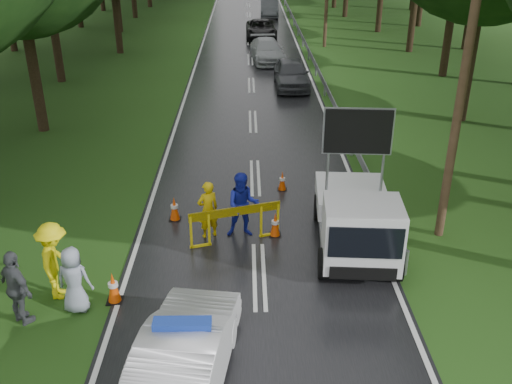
{
  "coord_description": "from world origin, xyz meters",
  "views": [
    {
      "loc": [
        -0.3,
        -12.07,
        8.24
      ],
      "look_at": [
        -0.04,
        2.2,
        1.3
      ],
      "focal_mm": 40.0,
      "sensor_mm": 36.0,
      "label": 1
    }
  ],
  "objects_px": {
    "barrier": "(235,216)",
    "queue_car_fourth": "(269,8)",
    "queue_car_second": "(267,51)",
    "civilian": "(243,205)",
    "queue_car_third": "(261,29)",
    "police_sedan": "(185,357)",
    "queue_car_first": "(291,73)",
    "officer": "(208,210)",
    "work_truck": "(357,219)"
  },
  "relations": [
    {
      "from": "work_truck",
      "to": "officer",
      "type": "bearing_deg",
      "value": 172.32
    },
    {
      "from": "officer",
      "to": "civilian",
      "type": "xyz_separation_m",
      "value": [
        0.97,
        0.06,
        0.1
      ]
    },
    {
      "from": "queue_car_first",
      "to": "queue_car_third",
      "type": "xyz_separation_m",
      "value": [
        -1.24,
        13.45,
        -0.07
      ]
    },
    {
      "from": "police_sedan",
      "to": "officer",
      "type": "xyz_separation_m",
      "value": [
        0.12,
        5.73,
        0.13
      ]
    },
    {
      "from": "work_truck",
      "to": "police_sedan",
      "type": "bearing_deg",
      "value": -125.74
    },
    {
      "from": "civilian",
      "to": "queue_car_second",
      "type": "height_order",
      "value": "civilian"
    },
    {
      "from": "queue_car_second",
      "to": "officer",
      "type": "bearing_deg",
      "value": -102.13
    },
    {
      "from": "police_sedan",
      "to": "queue_car_first",
      "type": "relative_size",
      "value": 1.04
    },
    {
      "from": "barrier",
      "to": "queue_car_second",
      "type": "relative_size",
      "value": 0.54
    },
    {
      "from": "civilian",
      "to": "queue_car_first",
      "type": "xyz_separation_m",
      "value": [
        2.51,
        15.55,
        -0.22
      ]
    },
    {
      "from": "barrier",
      "to": "queue_car_fourth",
      "type": "xyz_separation_m",
      "value": [
        2.5,
        39.29,
        -0.08
      ]
    },
    {
      "from": "work_truck",
      "to": "officer",
      "type": "relative_size",
      "value": 2.75
    },
    {
      "from": "queue_car_third",
      "to": "work_truck",
      "type": "bearing_deg",
      "value": -86.82
    },
    {
      "from": "queue_car_second",
      "to": "civilian",
      "type": "bearing_deg",
      "value": -99.58
    },
    {
      "from": "queue_car_second",
      "to": "queue_car_fourth",
      "type": "height_order",
      "value": "queue_car_fourth"
    },
    {
      "from": "police_sedan",
      "to": "work_truck",
      "type": "distance_m",
      "value": 6.39
    },
    {
      "from": "civilian",
      "to": "queue_car_first",
      "type": "bearing_deg",
      "value": 79.68
    },
    {
      "from": "barrier",
      "to": "civilian",
      "type": "distance_m",
      "value": 0.44
    },
    {
      "from": "queue_car_first",
      "to": "officer",
      "type": "bearing_deg",
      "value": -102.93
    },
    {
      "from": "queue_car_second",
      "to": "barrier",
      "type": "bearing_deg",
      "value": -100.07
    },
    {
      "from": "officer",
      "to": "queue_car_first",
      "type": "relative_size",
      "value": 0.4
    },
    {
      "from": "officer",
      "to": "queue_car_first",
      "type": "bearing_deg",
      "value": -128.68
    },
    {
      "from": "queue_car_first",
      "to": "queue_car_second",
      "type": "bearing_deg",
      "value": 99.67
    },
    {
      "from": "police_sedan",
      "to": "queue_car_first",
      "type": "xyz_separation_m",
      "value": [
        3.61,
        21.34,
        0.02
      ]
    },
    {
      "from": "officer",
      "to": "queue_car_third",
      "type": "height_order",
      "value": "officer"
    },
    {
      "from": "barrier",
      "to": "queue_car_third",
      "type": "distance_m",
      "value": 29.39
    },
    {
      "from": "queue_car_second",
      "to": "queue_car_first",
      "type": "bearing_deg",
      "value": -85.71
    },
    {
      "from": "queue_car_third",
      "to": "queue_car_fourth",
      "type": "bearing_deg",
      "value": 84.03
    },
    {
      "from": "police_sedan",
      "to": "work_truck",
      "type": "bearing_deg",
      "value": -121.74
    },
    {
      "from": "police_sedan",
      "to": "queue_car_second",
      "type": "distance_m",
      "value": 27.46
    },
    {
      "from": "work_truck",
      "to": "queue_car_first",
      "type": "distance_m",
      "value": 16.47
    },
    {
      "from": "civilian",
      "to": "work_truck",
      "type": "bearing_deg",
      "value": -17.9
    },
    {
      "from": "work_truck",
      "to": "barrier",
      "type": "height_order",
      "value": "work_truck"
    },
    {
      "from": "queue_car_second",
      "to": "queue_car_third",
      "type": "bearing_deg",
      "value": 85.67
    },
    {
      "from": "barrier",
      "to": "officer",
      "type": "distance_m",
      "value": 0.82
    },
    {
      "from": "officer",
      "to": "queue_car_third",
      "type": "xyz_separation_m",
      "value": [
        2.25,
        29.06,
        -0.19
      ]
    },
    {
      "from": "barrier",
      "to": "queue_car_second",
      "type": "distance_m",
      "value": 21.97
    },
    {
      "from": "work_truck",
      "to": "civilian",
      "type": "bearing_deg",
      "value": 167.62
    },
    {
      "from": "officer",
      "to": "queue_car_second",
      "type": "xyz_separation_m",
      "value": [
        2.43,
        21.61,
        -0.19
      ]
    },
    {
      "from": "work_truck",
      "to": "queue_car_first",
      "type": "bearing_deg",
      "value": 96.13
    },
    {
      "from": "queue_car_third",
      "to": "queue_car_first",
      "type": "bearing_deg",
      "value": -84.9
    },
    {
      "from": "queue_car_third",
      "to": "queue_car_fourth",
      "type": "distance_m",
      "value": 9.99
    },
    {
      "from": "queue_car_third",
      "to": "police_sedan",
      "type": "bearing_deg",
      "value": -94.05
    },
    {
      "from": "queue_car_second",
      "to": "queue_car_third",
      "type": "xyz_separation_m",
      "value": [
        -0.18,
        7.45,
        -0.0
      ]
    },
    {
      "from": "barrier",
      "to": "queue_car_second",
      "type": "bearing_deg",
      "value": 68.89
    },
    {
      "from": "officer",
      "to": "queue_car_fourth",
      "type": "distance_m",
      "value": 39.13
    },
    {
      "from": "officer",
      "to": "queue_car_first",
      "type": "height_order",
      "value": "officer"
    },
    {
      "from": "police_sedan",
      "to": "queue_car_first",
      "type": "height_order",
      "value": "police_sedan"
    },
    {
      "from": "queue_car_first",
      "to": "queue_car_second",
      "type": "distance_m",
      "value": 6.09
    },
    {
      "from": "work_truck",
      "to": "officer",
      "type": "height_order",
      "value": "work_truck"
    }
  ]
}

